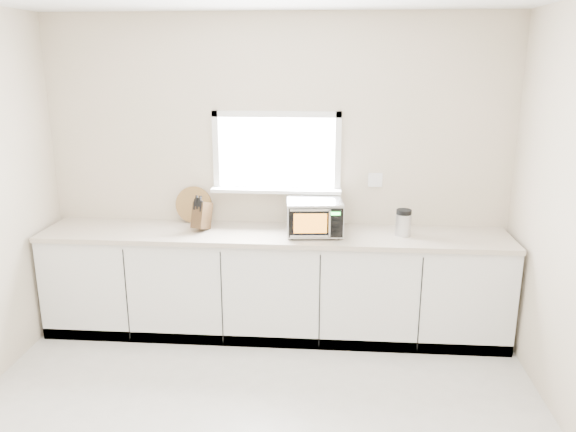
# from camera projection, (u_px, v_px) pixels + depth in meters

# --- Properties ---
(back_wall) EXTENTS (4.00, 0.17, 2.70)m
(back_wall) POSITION_uv_depth(u_px,v_px,m) (277.00, 173.00, 4.88)
(back_wall) COLOR beige
(back_wall) RESTS_ON ground
(cabinets) EXTENTS (3.92, 0.60, 0.88)m
(cabinets) POSITION_uv_depth(u_px,v_px,m) (274.00, 285.00, 4.84)
(cabinets) COLOR silver
(cabinets) RESTS_ON ground
(countertop) EXTENTS (3.92, 0.64, 0.04)m
(countertop) POSITION_uv_depth(u_px,v_px,m) (274.00, 235.00, 4.71)
(countertop) COLOR beige
(countertop) RESTS_ON cabinets
(microwave) EXTENTS (0.48, 0.39, 0.29)m
(microwave) POSITION_uv_depth(u_px,v_px,m) (315.00, 217.00, 4.60)
(microwave) COLOR black
(microwave) RESTS_ON countertop
(knife_block) EXTENTS (0.17, 0.24, 0.31)m
(knife_block) POSITION_uv_depth(u_px,v_px,m) (202.00, 215.00, 4.73)
(knife_block) COLOR #412C17
(knife_block) RESTS_ON countertop
(cutting_board) EXTENTS (0.32, 0.08, 0.32)m
(cutting_board) POSITION_uv_depth(u_px,v_px,m) (194.00, 205.00, 4.95)
(cutting_board) COLOR olive
(cutting_board) RESTS_ON countertop
(coffee_grinder) EXTENTS (0.16, 0.16, 0.22)m
(coffee_grinder) POSITION_uv_depth(u_px,v_px,m) (403.00, 222.00, 4.60)
(coffee_grinder) COLOR #BABDC2
(coffee_grinder) RESTS_ON countertop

